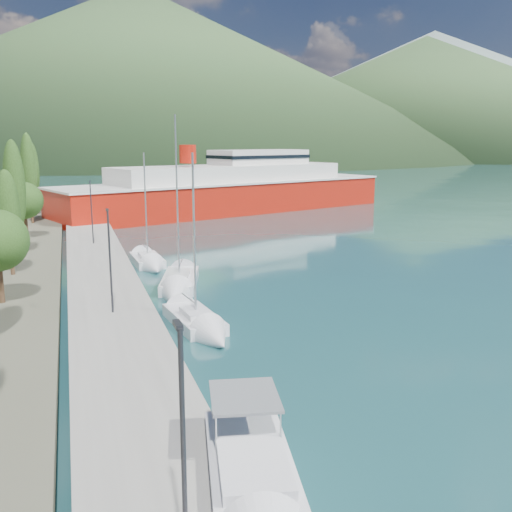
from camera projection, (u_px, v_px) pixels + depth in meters
name	position (u px, v px, depth m)	size (l,w,h in m)	color
ground	(116.00, 186.00, 135.37)	(1400.00, 1400.00, 0.00)	#1C4A4D
quay	(101.00, 273.00, 45.05)	(5.00, 88.00, 0.80)	gray
hills_far	(204.00, 79.00, 626.65)	(1480.00, 900.00, 180.00)	slate
hills_near	(228.00, 83.00, 390.66)	(1010.00, 520.00, 115.00)	#38572E
tree_row	(13.00, 201.00, 47.18)	(3.85, 63.86, 10.89)	#47301E
lamp_posts	(109.00, 255.00, 33.44)	(0.15, 46.30, 6.06)	#2D2D33
motor_cruiser	(257.00, 511.00, 15.89)	(4.16, 9.10, 3.24)	black
sailboat_near	(205.00, 329.00, 31.89)	(3.12, 7.80, 10.91)	silver
sailboat_mid	(177.00, 289.00, 40.44)	(4.87, 9.64, 13.43)	silver
sailboat_far	(151.00, 265.00, 48.50)	(2.68, 7.31, 10.58)	silver
ferry	(232.00, 190.00, 86.30)	(54.15, 28.56, 10.61)	#AE180B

